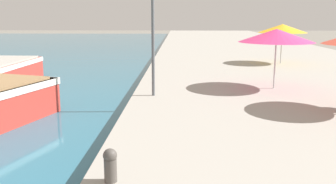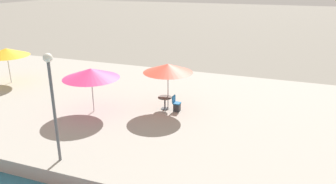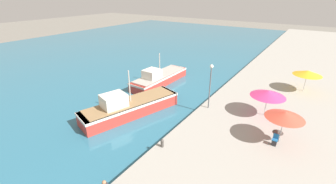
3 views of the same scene
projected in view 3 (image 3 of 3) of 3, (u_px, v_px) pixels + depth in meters
water_basin at (127, 46)px, 52.05m from camera, size 56.00×90.00×0.04m
quay_promenade at (304, 73)px, 33.69m from camera, size 16.00×90.00×0.69m
fishing_boat_near at (129, 106)px, 22.53m from camera, size 5.59×10.55×4.68m
fishing_boat_mid at (159, 78)px, 30.30m from camera, size 2.91×9.61×4.18m
cafe_umbrella_pink at (285, 115)px, 16.64m from camera, size 2.82×2.82×2.67m
cafe_umbrella_white at (268, 93)px, 20.57m from camera, size 3.15×3.15×2.53m
cafe_umbrella_striped at (308, 73)px, 25.84m from camera, size 3.10×3.10×2.53m
cafe_table at (277, 135)px, 17.60m from camera, size 0.80×0.80×0.74m
cafe_chair_left at (275, 141)px, 17.15m from camera, size 0.42×0.45×0.91m
mooring_bollard at (162, 143)px, 16.94m from camera, size 0.26×0.26×0.65m
lamppost at (211, 79)px, 21.58m from camera, size 0.36×0.36×4.56m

